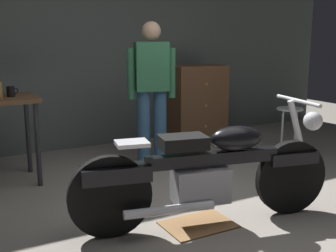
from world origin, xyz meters
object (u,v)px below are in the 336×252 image
object	(u,v)px
shop_stool	(289,119)
wooden_dresser	(197,104)
motorcycle	(209,171)
mug_black_matte	(11,91)
person_standing	(152,87)

from	to	relation	value
shop_stool	wooden_dresser	size ratio (longest dim) A/B	0.58
motorcycle	mug_black_matte	distance (m)	2.24
wooden_dresser	mug_black_matte	xyz separation A→B (m)	(-2.63, -0.61, 0.40)
wooden_dresser	mug_black_matte	distance (m)	2.73
shop_stool	mug_black_matte	size ratio (longest dim) A/B	5.50
motorcycle	wooden_dresser	distance (m)	2.84
shop_stool	wooden_dresser	world-z (taller)	wooden_dresser
motorcycle	mug_black_matte	world-z (taller)	mug_black_matte
motorcycle	wooden_dresser	world-z (taller)	wooden_dresser
person_standing	wooden_dresser	distance (m)	1.35
mug_black_matte	motorcycle	bearing A→B (deg)	-57.04
wooden_dresser	shop_stool	bearing A→B (deg)	-69.79
motorcycle	mug_black_matte	bearing A→B (deg)	134.80
shop_stool	mug_black_matte	xyz separation A→B (m)	(-3.12, 0.73, 0.45)
person_standing	mug_black_matte	size ratio (longest dim) A/B	14.36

